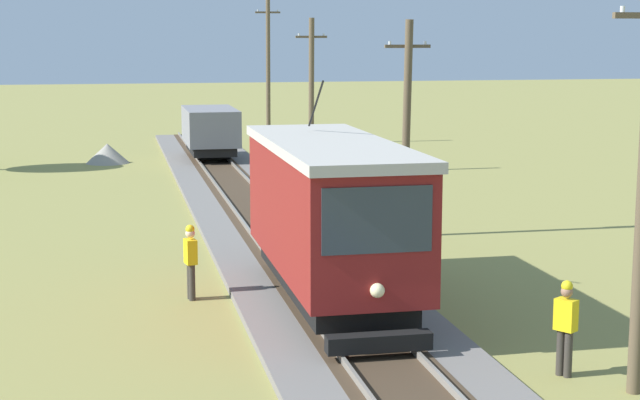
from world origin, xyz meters
TOP-DOWN VIEW (x-y plane):
  - red_tram at (0.00, 20.57)m, footprint 2.60×8.54m
  - freight_car at (0.00, 47.64)m, footprint 2.40×5.20m
  - utility_pole_mid at (3.99, 28.03)m, footprint 1.40×0.57m
  - utility_pole_far at (3.99, 42.58)m, footprint 1.40×0.42m
  - utility_pole_distant at (3.99, 54.82)m, footprint 1.40×0.44m
  - gravel_pile at (-4.92, 48.36)m, footprint 2.09×2.09m
  - track_worker at (3.18, 15.27)m, footprint 0.41×0.45m
  - second_worker at (-3.01, 22.02)m, footprint 0.31×0.42m

SIDE VIEW (x-z plane):
  - gravel_pile at x=-4.92m, z-range 0.00..0.95m
  - track_worker at x=3.18m, z-range 0.09..1.88m
  - second_worker at x=-3.01m, z-range 0.09..1.88m
  - freight_car at x=0.00m, z-range 0.40..2.71m
  - red_tram at x=0.00m, z-range -0.20..4.59m
  - utility_pole_mid at x=3.99m, z-range 0.10..6.68m
  - utility_pole_far at x=3.99m, z-range 0.10..6.97m
  - utility_pole_distant at x=3.99m, z-range 0.10..8.46m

